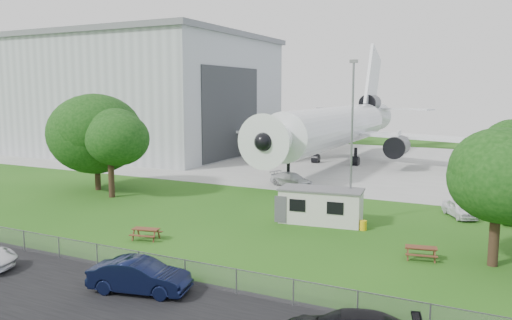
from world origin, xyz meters
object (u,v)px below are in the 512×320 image
at_px(picnic_west, 146,239).
at_px(car_centre_sedan, 140,276).
at_px(airliner, 338,125).
at_px(hangar, 131,94).
at_px(picnic_east, 421,259).
at_px(site_cabin, 321,206).

height_order(picnic_west, car_centre_sedan, car_centre_sedan).
relative_size(airliner, car_centre_sedan, 9.53).
distance_m(hangar, picnic_east, 64.24).
relative_size(site_cabin, picnic_west, 3.83).
relative_size(site_cabin, picnic_east, 3.83).
xyz_separation_m(site_cabin, car_centre_sedan, (-3.66, -16.51, -0.49)).
distance_m(airliner, picnic_east, 39.87).
bearing_deg(picnic_east, car_centre_sedan, -147.05).
height_order(airliner, picnic_west, airliner).
xyz_separation_m(hangar, car_centre_sedan, (40.60, -47.41, -8.58)).
xyz_separation_m(picnic_west, picnic_east, (17.08, 4.07, 0.00)).
xyz_separation_m(picnic_east, car_centre_sedan, (-11.68, -11.27, 0.83)).
height_order(hangar, picnic_east, hangar).
bearing_deg(airliner, site_cabin, -74.93).
bearing_deg(site_cabin, airliner, 105.07).
distance_m(hangar, car_centre_sedan, 63.00).
bearing_deg(picnic_west, hangar, 118.71).
relative_size(picnic_east, car_centre_sedan, 0.36).
bearing_deg(car_centre_sedan, picnic_east, -58.80).
distance_m(airliner, picnic_west, 40.42).
xyz_separation_m(airliner, site_cabin, (8.28, -30.75, -3.96)).
xyz_separation_m(picnic_west, car_centre_sedan, (5.40, -7.20, 0.83)).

